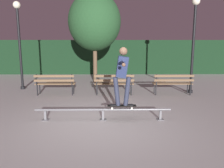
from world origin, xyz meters
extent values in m
plane|color=#ADAAA8|center=(0.00, 0.00, 0.00)|extent=(90.00, 90.00, 0.00)
cube|color=black|center=(0.00, 10.25, 1.18)|extent=(24.00, 1.20, 2.36)
cylinder|color=slate|center=(0.00, 0.26, 0.29)|extent=(3.68, 0.06, 0.06)
cube|color=slate|center=(-1.57, 0.26, 0.13)|extent=(0.06, 0.06, 0.26)
cube|color=slate|center=(-1.57, 0.26, 0.01)|extent=(0.18, 0.18, 0.01)
cube|color=slate|center=(0.00, 0.26, 0.13)|extent=(0.06, 0.06, 0.26)
cube|color=slate|center=(0.00, 0.26, 0.01)|extent=(0.18, 0.18, 0.01)
cube|color=slate|center=(1.57, 0.26, 0.13)|extent=(0.06, 0.06, 0.26)
cube|color=slate|center=(1.57, 0.26, 0.01)|extent=(0.18, 0.18, 0.01)
cube|color=black|center=(0.51, 0.26, 0.39)|extent=(0.78, 0.20, 0.02)
cube|color=black|center=(0.51, 0.26, 0.40)|extent=(0.76, 0.19, 0.00)
cube|color=#9E9EA3|center=(0.77, 0.26, 0.38)|extent=(0.05, 0.17, 0.02)
cube|color=#9E9EA3|center=(0.24, 0.26, 0.38)|extent=(0.05, 0.17, 0.02)
cylinder|color=beige|center=(0.77, 0.18, 0.34)|extent=(0.05, 0.03, 0.05)
cylinder|color=beige|center=(0.77, 0.34, 0.34)|extent=(0.05, 0.03, 0.05)
cylinder|color=beige|center=(0.24, 0.18, 0.34)|extent=(0.05, 0.03, 0.05)
cylinder|color=beige|center=(0.24, 0.34, 0.34)|extent=(0.05, 0.03, 0.05)
cube|color=black|center=(0.69, 0.26, 0.42)|extent=(0.26, 0.10, 0.03)
cube|color=black|center=(0.33, 0.26, 0.42)|extent=(0.26, 0.10, 0.03)
cylinder|color=#282D42|center=(0.65, 0.26, 0.79)|extent=(0.21, 0.12, 0.79)
cylinder|color=#282D42|center=(0.37, 0.26, 0.79)|extent=(0.21, 0.12, 0.79)
cube|color=#1E284C|center=(0.51, 0.26, 1.45)|extent=(0.33, 0.36, 0.57)
cylinder|color=#1E284C|center=(0.51, -0.12, 1.61)|extent=(0.09, 0.60, 0.21)
cylinder|color=#1E284C|center=(0.51, 0.64, 1.61)|extent=(0.09, 0.60, 0.21)
sphere|color=brown|center=(0.51, -0.40, 1.56)|extent=(0.09, 0.09, 0.09)
sphere|color=brown|center=(0.51, 0.92, 1.56)|extent=(0.09, 0.09, 0.09)
sphere|color=brown|center=(0.54, 0.26, 1.85)|extent=(0.21, 0.21, 0.21)
cube|color=black|center=(-1.33, 3.52, 0.22)|extent=(0.04, 0.04, 0.44)
cube|color=black|center=(-1.33, 3.20, 0.22)|extent=(0.04, 0.04, 0.44)
cube|color=black|center=(-1.33, 3.16, 0.66)|extent=(0.04, 0.04, 0.44)
cube|color=black|center=(-2.74, 3.51, 0.22)|extent=(0.04, 0.04, 0.44)
cube|color=black|center=(-2.74, 3.19, 0.22)|extent=(0.04, 0.04, 0.44)
cube|color=black|center=(-2.74, 3.15, 0.66)|extent=(0.04, 0.04, 0.44)
cube|color=brown|center=(-2.03, 3.49, 0.46)|extent=(1.60, 0.10, 0.04)
cube|color=brown|center=(-2.03, 3.35, 0.46)|extent=(1.60, 0.10, 0.04)
cube|color=brown|center=(-2.03, 3.21, 0.46)|extent=(1.60, 0.10, 0.04)
cube|color=brown|center=(-2.03, 3.14, 0.62)|extent=(1.60, 0.04, 0.09)
cube|color=brown|center=(-2.03, 3.14, 0.80)|extent=(1.60, 0.04, 0.09)
cube|color=black|center=(1.07, 3.52, 0.22)|extent=(0.04, 0.04, 0.44)
cube|color=black|center=(1.07, 3.20, 0.22)|extent=(0.04, 0.04, 0.44)
cube|color=black|center=(1.07, 3.16, 0.66)|extent=(0.04, 0.04, 0.44)
cube|color=black|center=(-0.34, 3.51, 0.22)|extent=(0.04, 0.04, 0.44)
cube|color=black|center=(-0.33, 3.19, 0.22)|extent=(0.04, 0.04, 0.44)
cube|color=black|center=(-0.33, 3.15, 0.66)|extent=(0.04, 0.04, 0.44)
cube|color=brown|center=(0.37, 3.49, 0.46)|extent=(1.60, 0.10, 0.04)
cube|color=brown|center=(0.37, 3.35, 0.46)|extent=(1.60, 0.10, 0.04)
cube|color=brown|center=(0.37, 3.21, 0.46)|extent=(1.60, 0.10, 0.04)
cube|color=brown|center=(0.37, 3.14, 0.62)|extent=(1.60, 0.04, 0.09)
cube|color=brown|center=(0.37, 3.14, 0.80)|extent=(1.60, 0.04, 0.09)
cube|color=black|center=(3.47, 3.52, 0.22)|extent=(0.04, 0.04, 0.44)
cube|color=black|center=(3.47, 3.20, 0.22)|extent=(0.04, 0.04, 0.44)
cube|color=black|center=(3.47, 3.16, 0.66)|extent=(0.04, 0.04, 0.44)
cube|color=black|center=(2.07, 3.51, 0.22)|extent=(0.04, 0.04, 0.44)
cube|color=black|center=(2.07, 3.19, 0.22)|extent=(0.04, 0.04, 0.44)
cube|color=black|center=(2.07, 3.15, 0.66)|extent=(0.04, 0.04, 0.44)
cube|color=brown|center=(2.77, 3.49, 0.46)|extent=(1.60, 0.10, 0.04)
cube|color=brown|center=(2.77, 3.35, 0.46)|extent=(1.60, 0.10, 0.04)
cube|color=brown|center=(2.77, 3.21, 0.46)|extent=(1.60, 0.10, 0.04)
cube|color=brown|center=(2.77, 3.14, 0.62)|extent=(1.60, 0.04, 0.09)
cube|color=brown|center=(2.77, 3.14, 0.80)|extent=(1.60, 0.04, 0.09)
cylinder|color=brown|center=(-0.60, 6.44, 1.03)|extent=(0.22, 0.22, 2.05)
ellipsoid|color=#234C28|center=(-0.60, 6.44, 3.23)|extent=(2.77, 2.77, 3.05)
cylinder|color=black|center=(3.64, 3.64, 1.80)|extent=(0.11, 0.11, 3.60)
sphere|color=#F2EACC|center=(3.64, 3.64, 3.74)|extent=(0.32, 0.32, 0.32)
cylinder|color=black|center=(3.64, 3.64, 0.06)|extent=(0.20, 0.20, 0.12)
cylinder|color=black|center=(-3.86, 4.55, 1.80)|extent=(0.11, 0.11, 3.60)
sphere|color=#F2EACC|center=(-3.86, 4.55, 3.74)|extent=(0.32, 0.32, 0.32)
cylinder|color=black|center=(-3.86, 4.55, 0.06)|extent=(0.20, 0.20, 0.12)
camera|label=1|loc=(0.17, -5.38, 2.01)|focal=34.68mm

